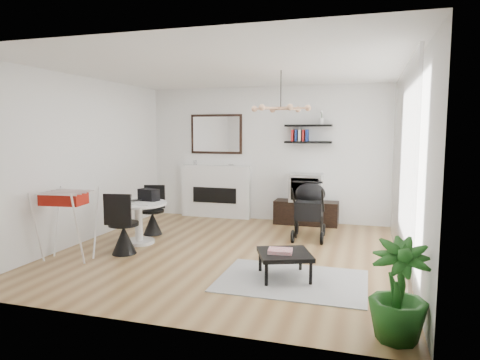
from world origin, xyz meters
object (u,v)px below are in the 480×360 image
(drying_rack, at_px, (67,224))
(coffee_table, at_px, (285,255))
(dining_table, at_px, (139,216))
(tv_console, at_px, (306,213))
(potted_plant, at_px, (399,291))
(fireplace, at_px, (216,185))
(crt_tv, at_px, (306,187))
(stroller, at_px, (309,212))

(drying_rack, distance_m, coffee_table, 3.09)
(dining_table, distance_m, drying_rack, 1.20)
(tv_console, distance_m, potted_plant, 4.65)
(fireplace, distance_m, coffee_table, 3.93)
(tv_console, height_order, drying_rack, drying_rack)
(fireplace, bearing_deg, dining_table, -101.45)
(crt_tv, relative_size, stroller, 0.58)
(stroller, distance_m, coffee_table, 2.09)
(fireplace, bearing_deg, stroller, -29.61)
(crt_tv, bearing_deg, stroller, -79.04)
(stroller, height_order, coffee_table, stroller)
(potted_plant, bearing_deg, crt_tv, 107.88)
(stroller, bearing_deg, potted_plant, -72.89)
(crt_tv, xyz_separation_m, stroller, (0.21, -1.06, -0.28))
(drying_rack, height_order, stroller, stroller)
(fireplace, xyz_separation_m, drying_rack, (-0.97, -3.44, -0.16))
(fireplace, relative_size, drying_rack, 2.17)
(dining_table, distance_m, coffee_table, 2.75)
(dining_table, bearing_deg, coffee_table, -20.24)
(drying_rack, bearing_deg, crt_tv, 41.95)
(fireplace, relative_size, tv_console, 1.76)
(fireplace, xyz_separation_m, stroller, (2.13, -1.21, -0.24))
(dining_table, relative_size, drying_rack, 0.93)
(dining_table, relative_size, potted_plant, 1.02)
(crt_tv, distance_m, dining_table, 3.26)
(tv_console, bearing_deg, drying_rack, -131.45)
(dining_table, bearing_deg, fireplace, 78.55)
(crt_tv, xyz_separation_m, drying_rack, (-2.90, -3.28, -0.20))
(potted_plant, bearing_deg, dining_table, 149.85)
(coffee_table, bearing_deg, potted_plant, -45.60)
(fireplace, relative_size, stroller, 2.06)
(coffee_table, bearing_deg, drying_rack, -177.42)
(stroller, distance_m, potted_plant, 3.57)
(crt_tv, bearing_deg, coffee_table, -86.72)
(drying_rack, bearing_deg, stroller, 29.01)
(crt_tv, height_order, potted_plant, crt_tv)
(tv_console, height_order, coffee_table, tv_console)
(fireplace, relative_size, crt_tv, 3.54)
(fireplace, height_order, potted_plant, fireplace)
(coffee_table, bearing_deg, tv_console, 93.19)
(tv_console, distance_m, dining_table, 3.26)
(crt_tv, bearing_deg, tv_console, 34.96)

